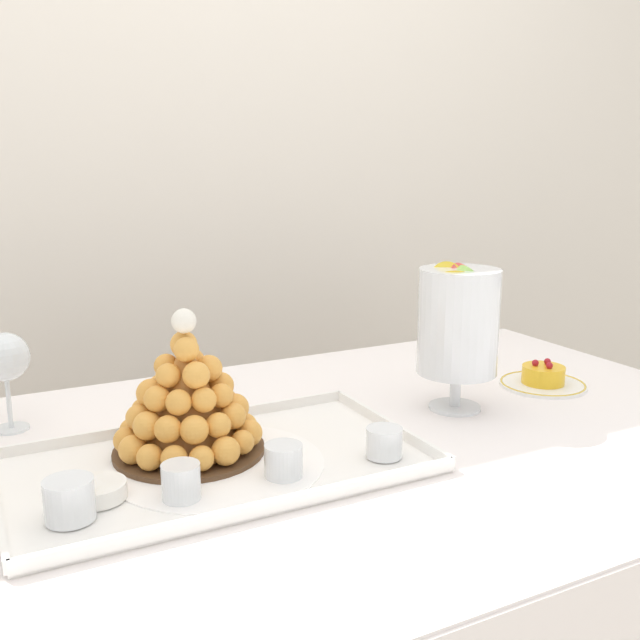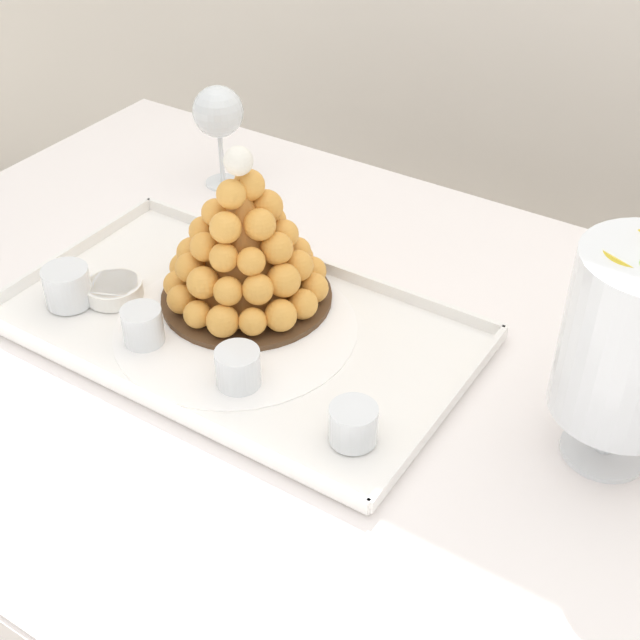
# 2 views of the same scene
# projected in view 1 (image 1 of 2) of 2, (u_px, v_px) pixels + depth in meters

# --- Properties ---
(backdrop_wall) EXTENTS (4.80, 0.10, 2.50)m
(backdrop_wall) POSITION_uv_depth(u_px,v_px,m) (153.00, 149.00, 1.97)
(backdrop_wall) COLOR silver
(backdrop_wall) RESTS_ON ground_plane
(buffet_table) EXTENTS (1.63, 0.98, 0.77)m
(buffet_table) POSITION_uv_depth(u_px,v_px,m) (325.00, 494.00, 1.22)
(buffet_table) COLOR brown
(buffet_table) RESTS_ON ground_plane
(serving_tray) EXTENTS (0.62, 0.36, 0.02)m
(serving_tray) POSITION_uv_depth(u_px,v_px,m) (218.00, 465.00, 1.09)
(serving_tray) COLOR white
(serving_tray) RESTS_ON buffet_table
(croquembouche) EXTENTS (0.24, 0.24, 0.23)m
(croquembouche) POSITION_uv_depth(u_px,v_px,m) (187.00, 402.00, 1.11)
(croquembouche) COLOR #4C331E
(croquembouche) RESTS_ON serving_tray
(dessert_cup_left) EXTENTS (0.06, 0.06, 0.05)m
(dessert_cup_left) POSITION_uv_depth(u_px,v_px,m) (69.00, 501.00, 0.92)
(dessert_cup_left) COLOR silver
(dessert_cup_left) RESTS_ON serving_tray
(dessert_cup_mid_left) EXTENTS (0.05, 0.05, 0.05)m
(dessert_cup_mid_left) POSITION_uv_depth(u_px,v_px,m) (181.00, 483.00, 0.97)
(dessert_cup_mid_left) COLOR silver
(dessert_cup_mid_left) RESTS_ON serving_tray
(dessert_cup_centre) EXTENTS (0.06, 0.06, 0.05)m
(dessert_cup_centre) POSITION_uv_depth(u_px,v_px,m) (284.00, 462.00, 1.04)
(dessert_cup_centre) COLOR silver
(dessert_cup_centre) RESTS_ON serving_tray
(dessert_cup_mid_right) EXTENTS (0.06, 0.06, 0.05)m
(dessert_cup_mid_right) POSITION_uv_depth(u_px,v_px,m) (384.00, 443.00, 1.11)
(dessert_cup_mid_right) COLOR silver
(dessert_cup_mid_right) RESTS_ON serving_tray
(creme_brulee_ramekin) EXTENTS (0.08, 0.08, 0.02)m
(creme_brulee_ramekin) POSITION_uv_depth(u_px,v_px,m) (97.00, 490.00, 0.98)
(creme_brulee_ramekin) COLOR white
(creme_brulee_ramekin) RESTS_ON serving_tray
(macaron_goblet) EXTENTS (0.15, 0.15, 0.29)m
(macaron_goblet) POSITION_uv_depth(u_px,v_px,m) (458.00, 322.00, 1.32)
(macaron_goblet) COLOR white
(macaron_goblet) RESTS_ON buffet_table
(fruit_tart_plate) EXTENTS (0.18, 0.18, 0.06)m
(fruit_tart_plate) POSITION_uv_depth(u_px,v_px,m) (543.00, 379.00, 1.48)
(fruit_tart_plate) COLOR white
(fruit_tart_plate) RESTS_ON buffet_table
(wine_glass) EXTENTS (0.08, 0.08, 0.17)m
(wine_glass) POSITION_uv_depth(u_px,v_px,m) (5.00, 359.00, 1.22)
(wine_glass) COLOR silver
(wine_glass) RESTS_ON buffet_table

